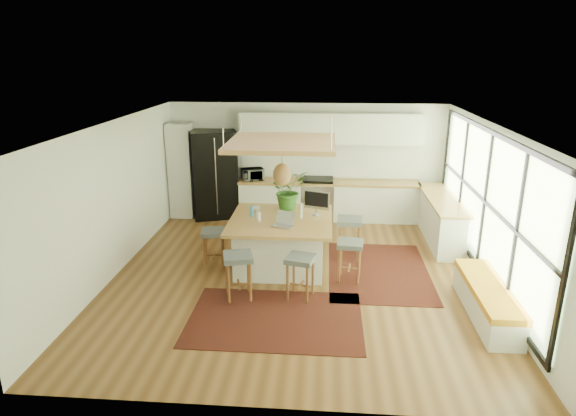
# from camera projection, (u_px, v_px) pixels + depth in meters

# --- Properties ---
(floor) EXTENTS (7.00, 7.00, 0.00)m
(floor) POSITION_uv_depth(u_px,v_px,m) (297.00, 275.00, 8.89)
(floor) COLOR brown
(floor) RESTS_ON ground
(ceiling) EXTENTS (7.00, 7.00, 0.00)m
(ceiling) POSITION_uv_depth(u_px,v_px,m) (298.00, 125.00, 8.07)
(ceiling) COLOR white
(ceiling) RESTS_ON ground
(wall_back) EXTENTS (6.50, 0.00, 6.50)m
(wall_back) POSITION_uv_depth(u_px,v_px,m) (306.00, 160.00, 11.80)
(wall_back) COLOR white
(wall_back) RESTS_ON ground
(wall_front) EXTENTS (6.50, 0.00, 6.50)m
(wall_front) POSITION_uv_depth(u_px,v_px,m) (277.00, 302.00, 5.16)
(wall_front) COLOR white
(wall_front) RESTS_ON ground
(wall_left) EXTENTS (0.00, 7.00, 7.00)m
(wall_left) POSITION_uv_depth(u_px,v_px,m) (114.00, 199.00, 8.72)
(wall_left) COLOR white
(wall_left) RESTS_ON ground
(wall_right) EXTENTS (0.00, 7.00, 7.00)m
(wall_right) POSITION_uv_depth(u_px,v_px,m) (491.00, 208.00, 8.24)
(wall_right) COLOR white
(wall_right) RESTS_ON ground
(window_wall) EXTENTS (0.10, 6.20, 2.60)m
(window_wall) POSITION_uv_depth(u_px,v_px,m) (490.00, 205.00, 8.22)
(window_wall) COLOR black
(window_wall) RESTS_ON wall_right
(pantry) EXTENTS (0.55, 0.60, 2.25)m
(pantry) POSITION_uv_depth(u_px,v_px,m) (182.00, 170.00, 11.79)
(pantry) COLOR silver
(pantry) RESTS_ON floor
(back_counter_base) EXTENTS (4.20, 0.60, 0.88)m
(back_counter_base) POSITION_uv_depth(u_px,v_px,m) (328.00, 201.00, 11.73)
(back_counter_base) COLOR silver
(back_counter_base) RESTS_ON floor
(back_counter_top) EXTENTS (4.24, 0.64, 0.05)m
(back_counter_top) POSITION_uv_depth(u_px,v_px,m) (329.00, 182.00, 11.59)
(back_counter_top) COLOR #A3743A
(back_counter_top) RESTS_ON back_counter_base
(backsplash) EXTENTS (4.20, 0.02, 0.80)m
(backsplash) POSITION_uv_depth(u_px,v_px,m) (329.00, 161.00, 11.74)
(backsplash) COLOR white
(backsplash) RESTS_ON wall_back
(upper_cabinets) EXTENTS (4.20, 0.34, 0.70)m
(upper_cabinets) POSITION_uv_depth(u_px,v_px,m) (330.00, 128.00, 11.35)
(upper_cabinets) COLOR silver
(upper_cabinets) RESTS_ON wall_back
(range) EXTENTS (0.76, 0.62, 1.00)m
(range) POSITION_uv_depth(u_px,v_px,m) (318.00, 198.00, 11.73)
(range) COLOR #A5A5AA
(range) RESTS_ON floor
(right_counter_base) EXTENTS (0.60, 2.50, 0.88)m
(right_counter_base) POSITION_uv_depth(u_px,v_px,m) (441.00, 220.00, 10.44)
(right_counter_base) COLOR silver
(right_counter_base) RESTS_ON floor
(right_counter_top) EXTENTS (0.64, 2.54, 0.05)m
(right_counter_top) POSITION_uv_depth(u_px,v_px,m) (443.00, 199.00, 10.30)
(right_counter_top) COLOR #A3743A
(right_counter_top) RESTS_ON right_counter_base
(window_bench) EXTENTS (0.52, 2.00, 0.50)m
(window_bench) POSITION_uv_depth(u_px,v_px,m) (487.00, 301.00, 7.45)
(window_bench) COLOR silver
(window_bench) RESTS_ON floor
(ceiling_panel) EXTENTS (1.86, 1.86, 0.80)m
(ceiling_panel) POSITION_uv_depth(u_px,v_px,m) (282.00, 158.00, 8.67)
(ceiling_panel) COLOR #A3743A
(ceiling_panel) RESTS_ON ceiling
(rug_near) EXTENTS (2.60, 1.80, 0.01)m
(rug_near) POSITION_uv_depth(u_px,v_px,m) (275.00, 318.00, 7.43)
(rug_near) COLOR black
(rug_near) RESTS_ON floor
(rug_right) EXTENTS (1.80, 2.60, 0.01)m
(rug_right) POSITION_uv_depth(u_px,v_px,m) (378.00, 271.00, 9.03)
(rug_right) COLOR black
(rug_right) RESTS_ON floor
(fridge) EXTENTS (1.23, 1.08, 2.09)m
(fridge) POSITION_uv_depth(u_px,v_px,m) (215.00, 179.00, 11.81)
(fridge) COLOR black
(fridge) RESTS_ON floor
(island) EXTENTS (1.85, 1.85, 0.93)m
(island) POSITION_uv_depth(u_px,v_px,m) (281.00, 242.00, 9.13)
(island) COLOR #A3743A
(island) RESTS_ON floor
(stool_near_left) EXTENTS (0.55, 0.55, 0.76)m
(stool_near_left) POSITION_uv_depth(u_px,v_px,m) (239.00, 278.00, 7.96)
(stool_near_left) COLOR #484E50
(stool_near_left) RESTS_ON floor
(stool_near_right) EXTENTS (0.52, 0.52, 0.73)m
(stool_near_right) POSITION_uv_depth(u_px,v_px,m) (300.00, 278.00, 7.96)
(stool_near_right) COLOR #484E50
(stool_near_right) RESTS_ON floor
(stool_right_front) EXTENTS (0.48, 0.48, 0.73)m
(stool_right_front) POSITION_uv_depth(u_px,v_px,m) (350.00, 262.00, 8.58)
(stool_right_front) COLOR #484E50
(stool_right_front) RESTS_ON floor
(stool_right_back) EXTENTS (0.49, 0.49, 0.80)m
(stool_right_back) POSITION_uv_depth(u_px,v_px,m) (349.00, 240.00, 9.54)
(stool_right_back) COLOR #484E50
(stool_right_back) RESTS_ON floor
(stool_left_side) EXTENTS (0.48, 0.48, 0.71)m
(stool_left_side) POSITION_uv_depth(u_px,v_px,m) (214.00, 248.00, 9.15)
(stool_left_side) COLOR #484E50
(stool_left_side) RESTS_ON floor
(laptop) EXTENTS (0.46, 0.47, 0.26)m
(laptop) POSITION_uv_depth(u_px,v_px,m) (283.00, 220.00, 8.57)
(laptop) COLOR #A5A5AA
(laptop) RESTS_ON island
(monitor) EXTENTS (0.53, 0.34, 0.47)m
(monitor) POSITION_uv_depth(u_px,v_px,m) (317.00, 202.00, 9.12)
(monitor) COLOR #A5A5AA
(monitor) RESTS_ON island
(microwave) EXTENTS (0.57, 0.44, 0.34)m
(microwave) POSITION_uv_depth(u_px,v_px,m) (253.00, 173.00, 11.65)
(microwave) COLOR #A5A5AA
(microwave) RESTS_ON back_counter_top
(island_plant) EXTENTS (0.99, 1.00, 0.58)m
(island_plant) POSITION_uv_depth(u_px,v_px,m) (288.00, 194.00, 9.49)
(island_plant) COLOR #1E4C19
(island_plant) RESTS_ON island
(island_bowl) EXTENTS (0.20, 0.20, 0.05)m
(island_bowl) POSITION_uv_depth(u_px,v_px,m) (255.00, 209.00, 9.48)
(island_bowl) COLOR silver
(island_bowl) RESTS_ON island
(island_bottle_0) EXTENTS (0.07, 0.07, 0.19)m
(island_bottle_0) POSITION_uv_depth(u_px,v_px,m) (252.00, 211.00, 9.10)
(island_bottle_0) COLOR #348CD3
(island_bottle_0) RESTS_ON island
(island_bottle_1) EXTENTS (0.07, 0.07, 0.19)m
(island_bottle_1) POSITION_uv_depth(u_px,v_px,m) (258.00, 216.00, 8.85)
(island_bottle_1) COLOR #B8B8BE
(island_bottle_1) RESTS_ON island
(island_bottle_2) EXTENTS (0.07, 0.07, 0.19)m
(island_bottle_2) POSITION_uv_depth(u_px,v_px,m) (293.00, 220.00, 8.66)
(island_bottle_2) COLOR #A6374A
(island_bottle_2) RESTS_ON island
(island_bottle_3) EXTENTS (0.07, 0.07, 0.19)m
(island_bottle_3) POSITION_uv_depth(u_px,v_px,m) (300.00, 213.00, 8.98)
(island_bottle_3) COLOR silver
(island_bottle_3) RESTS_ON island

